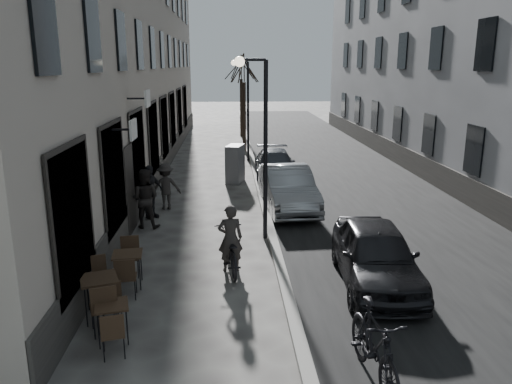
{
  "coord_description": "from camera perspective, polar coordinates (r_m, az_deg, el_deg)",
  "views": [
    {
      "loc": [
        -1.02,
        -7.62,
        4.89
      ],
      "look_at": [
        -0.35,
        4.37,
        1.8
      ],
      "focal_mm": 35.0,
      "sensor_mm": 36.0,
      "label": 1
    }
  ],
  "objects": [
    {
      "name": "car_far",
      "position": [
        21.94,
        2.16,
        3.16
      ],
      "size": [
        1.8,
        4.23,
        1.22
      ],
      "primitive_type": "imported",
      "rotation": [
        0.0,
        0.0,
        -0.02
      ],
      "color": "#32353C",
      "rests_on": "ground"
    },
    {
      "name": "moped",
      "position": [
        8.31,
        13.38,
        -16.74
      ],
      "size": [
        0.74,
        2.16,
        1.28
      ],
      "primitive_type": "imported",
      "rotation": [
        0.0,
        0.0,
        0.07
      ],
      "color": "black",
      "rests_on": "ground"
    },
    {
      "name": "utility_cabinet",
      "position": [
        21.11,
        -2.4,
        3.24
      ],
      "size": [
        0.86,
        1.19,
        1.59
      ],
      "primitive_type": "cube",
      "rotation": [
        0.0,
        0.0,
        -0.29
      ],
      "color": "#5D5E60",
      "rests_on": "ground"
    },
    {
      "name": "bistro_set_c",
      "position": [
        11.69,
        -14.41,
        -8.21
      ],
      "size": [
        0.71,
        1.61,
        0.93
      ],
      "rotation": [
        0.0,
        0.0,
        0.11
      ],
      "color": "black",
      "rests_on": "ground"
    },
    {
      "name": "car_near",
      "position": [
        11.7,
        13.53,
        -6.96
      ],
      "size": [
        1.96,
        4.23,
        1.4
      ],
      "primitive_type": "imported",
      "rotation": [
        0.0,
        0.0,
        -0.07
      ],
      "color": "black",
      "rests_on": "ground"
    },
    {
      "name": "pedestrian_mid",
      "position": [
        17.42,
        -10.29,
        0.62
      ],
      "size": [
        1.15,
        0.83,
        1.61
      ],
      "primitive_type": "imported",
      "rotation": [
        0.0,
        0.0,
        3.38
      ],
      "color": "#282523",
      "rests_on": "ground"
    },
    {
      "name": "streetlamp_far",
      "position": [
        25.69,
        -1.31,
        10.56
      ],
      "size": [
        0.9,
        0.28,
        5.09
      ],
      "color": "black",
      "rests_on": "ground"
    },
    {
      "name": "cyclist_rider",
      "position": [
        12.04,
        -2.96,
        -5.29
      ],
      "size": [
        0.65,
        0.46,
        1.66
      ],
      "primitive_type": "imported",
      "rotation": [
        0.0,
        0.0,
        3.25
      ],
      "color": "#2B2725",
      "rests_on": "ground"
    },
    {
      "name": "streetlamp_near",
      "position": [
        13.75,
        0.39,
        7.21
      ],
      "size": [
        0.9,
        0.28,
        5.09
      ],
      "color": "black",
      "rests_on": "ground"
    },
    {
      "name": "bicycle",
      "position": [
        12.15,
        -2.94,
        -6.73
      ],
      "size": [
        0.89,
        2.0,
        1.01
      ],
      "primitive_type": "imported",
      "rotation": [
        0.0,
        0.0,
        3.25
      ],
      "color": "black",
      "rests_on": "ground"
    },
    {
      "name": "pedestrian_far",
      "position": [
        16.49,
        -12.08,
        0.01
      ],
      "size": [
        1.03,
        1.03,
        1.75
      ],
      "primitive_type": "imported",
      "rotation": [
        0.0,
        0.0,
        0.78
      ],
      "color": "black",
      "rests_on": "ground"
    },
    {
      "name": "car_mid",
      "position": [
        17.24,
        3.64,
        0.45
      ],
      "size": [
        1.82,
        4.54,
        1.47
      ],
      "primitive_type": "imported",
      "rotation": [
        0.0,
        0.0,
        0.06
      ],
      "color": "gray",
      "rests_on": "ground"
    },
    {
      "name": "tree_near",
      "position": [
        28.64,
        -1.39,
        13.97
      ],
      "size": [
        2.4,
        2.4,
        5.7
      ],
      "color": "black",
      "rests_on": "ground"
    },
    {
      "name": "kerb",
      "position": [
        24.14,
        -0.22,
        2.88
      ],
      "size": [
        0.25,
        60.0,
        0.12
      ],
      "primitive_type": "cube",
      "color": "slate",
      "rests_on": "ground"
    },
    {
      "name": "bistro_set_b",
      "position": [
        10.46,
        -17.41,
        -10.99
      ],
      "size": [
        1.01,
        1.76,
        1.0
      ],
      "rotation": [
        0.0,
        0.0,
        0.34
      ],
      "color": "black",
      "rests_on": "ground"
    },
    {
      "name": "bistro_set_a",
      "position": [
        9.64,
        -16.09,
        -13.72
      ],
      "size": [
        0.71,
        1.47,
        0.84
      ],
      "rotation": [
        0.0,
        0.0,
        0.23
      ],
      "color": "black",
      "rests_on": "ground"
    },
    {
      "name": "ground",
      "position": [
        9.11,
        3.96,
        -18.06
      ],
      "size": [
        120.0,
        120.0,
        0.0
      ],
      "primitive_type": "plane",
      "color": "#3D3A38",
      "rests_on": "ground"
    },
    {
      "name": "tree_far",
      "position": [
        34.63,
        -1.72,
        14.04
      ],
      "size": [
        2.4,
        2.4,
        5.7
      ],
      "color": "black",
      "rests_on": "ground"
    },
    {
      "name": "pedestrian_near",
      "position": [
        15.56,
        -12.62,
        -0.72
      ],
      "size": [
        0.97,
        0.8,
        1.83
      ],
      "primitive_type": "imported",
      "rotation": [
        0.0,
        0.0,
        3.01
      ],
      "color": "black",
      "rests_on": "ground"
    },
    {
      "name": "road",
      "position": [
        24.61,
        8.31,
        2.81
      ],
      "size": [
        7.3,
        60.0,
        0.0
      ],
      "primitive_type": "cube",
      "color": "black",
      "rests_on": "ground"
    }
  ]
}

